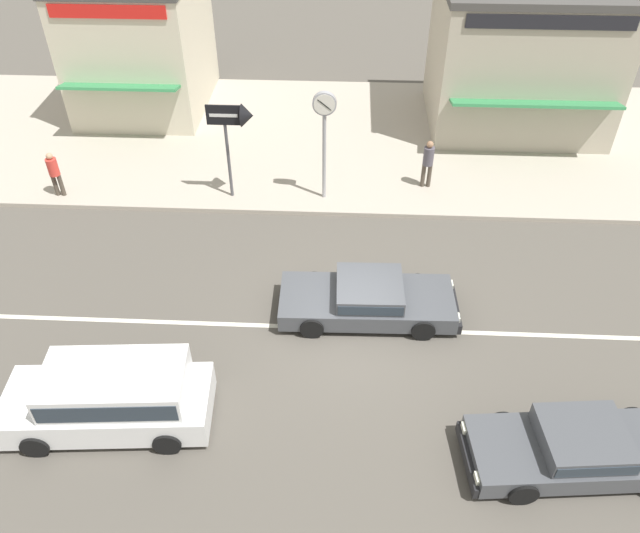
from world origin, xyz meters
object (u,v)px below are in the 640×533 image
(street_clock, at_px, (324,119))
(pedestrian_mid_kerb, at_px, (428,160))
(minivan_white_2, at_px, (111,395))
(shopfront_corner_warung, at_px, (140,41))
(pedestrian_far_end, at_px, (54,171))
(sedan_dark_grey_0, at_px, (368,298))
(sedan_dark_grey_1, at_px, (580,447))
(arrow_signboard, at_px, (241,121))
(shopfront_mid_block, at_px, (522,55))

(street_clock, relative_size, pedestrian_mid_kerb, 2.17)
(minivan_white_2, relative_size, street_clock, 1.28)
(minivan_white_2, bearing_deg, shopfront_corner_warung, 101.85)
(pedestrian_mid_kerb, height_order, pedestrian_far_end, pedestrian_mid_kerb)
(sedan_dark_grey_0, distance_m, shopfront_corner_warung, 14.89)
(sedan_dark_grey_0, xyz_separation_m, pedestrian_far_end, (-9.98, 4.93, 0.51))
(sedan_dark_grey_0, bearing_deg, street_clock, 104.62)
(sedan_dark_grey_1, relative_size, arrow_signboard, 1.48)
(sedan_dark_grey_1, xyz_separation_m, pedestrian_far_end, (-14.21, 9.17, 0.51))
(sedan_dark_grey_1, xyz_separation_m, minivan_white_2, (-9.76, 0.61, 0.31))
(minivan_white_2, xyz_separation_m, shopfront_mid_block, (11.16, 14.62, 1.90))
(minivan_white_2, height_order, shopfront_corner_warung, shopfront_corner_warung)
(sedan_dark_grey_0, distance_m, shopfront_mid_block, 12.54)
(arrow_signboard, relative_size, pedestrian_mid_kerb, 1.93)
(sedan_dark_grey_1, height_order, pedestrian_far_end, pedestrian_far_end)
(sedan_dark_grey_1, relative_size, minivan_white_2, 1.03)
(sedan_dark_grey_1, xyz_separation_m, shopfront_corner_warung, (-13.00, 16.08, 2.16))
(arrow_signboard, xyz_separation_m, shopfront_mid_block, (9.49, 5.85, -0.10))
(sedan_dark_grey_1, xyz_separation_m, arrow_signboard, (-8.09, 9.38, 2.31))
(minivan_white_2, relative_size, arrow_signboard, 1.44)
(pedestrian_mid_kerb, height_order, shopfront_corner_warung, shopfront_corner_warung)
(street_clock, height_order, pedestrian_mid_kerb, street_clock)
(street_clock, bearing_deg, sedan_dark_grey_0, -75.38)
(shopfront_corner_warung, relative_size, shopfront_mid_block, 0.98)
(street_clock, relative_size, pedestrian_far_end, 2.34)
(pedestrian_mid_kerb, bearing_deg, arrow_signboard, -171.18)
(pedestrian_far_end, distance_m, shopfront_mid_block, 16.83)
(pedestrian_mid_kerb, xyz_separation_m, pedestrian_far_end, (-11.95, -1.11, -0.08))
(arrow_signboard, bearing_deg, sedan_dark_grey_0, -53.12)
(sedan_dark_grey_1, xyz_separation_m, pedestrian_mid_kerb, (-2.26, 10.29, 0.59))
(street_clock, distance_m, shopfront_corner_warung, 9.91)
(street_clock, bearing_deg, minivan_white_2, -115.08)
(minivan_white_2, xyz_separation_m, street_clock, (4.16, 8.88, 2.04))
(sedan_dark_grey_1, bearing_deg, minivan_white_2, 176.42)
(shopfront_corner_warung, distance_m, shopfront_mid_block, 14.43)
(arrow_signboard, bearing_deg, sedan_dark_grey_1, -49.23)
(street_clock, xyz_separation_m, arrow_signboard, (-2.49, -0.11, -0.04))
(pedestrian_mid_kerb, xyz_separation_m, shopfront_mid_block, (3.66, 4.94, 1.62))
(shopfront_corner_warung, bearing_deg, street_clock, -41.67)
(sedan_dark_grey_0, xyz_separation_m, street_clock, (-1.37, 5.25, 2.35))
(arrow_signboard, bearing_deg, shopfront_mid_block, 31.65)
(minivan_white_2, bearing_deg, shopfront_mid_block, 52.65)
(street_clock, distance_m, shopfront_mid_block, 9.05)
(arrow_signboard, relative_size, shopfront_mid_block, 0.50)
(sedan_dark_grey_0, relative_size, pedestrian_mid_kerb, 2.77)
(minivan_white_2, bearing_deg, pedestrian_far_end, 117.47)
(street_clock, xyz_separation_m, pedestrian_mid_kerb, (3.34, 0.80, -1.76))
(pedestrian_far_end, relative_size, shopfront_mid_block, 0.24)
(shopfront_mid_block, bearing_deg, street_clock, -140.65)
(pedestrian_mid_kerb, bearing_deg, pedestrian_far_end, -174.67)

